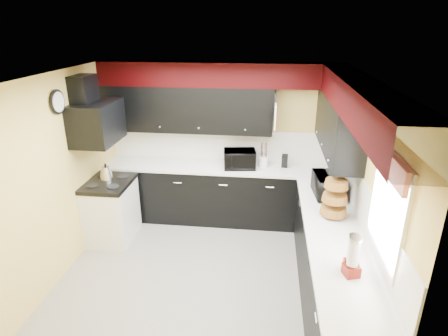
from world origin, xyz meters
name	(u,v)px	position (x,y,z in m)	size (l,w,h in m)	color
ground	(204,276)	(0.00, 0.00, 0.00)	(3.60, 3.60, 0.00)	gray
wall_back	(222,141)	(0.00, 1.80, 1.25)	(3.60, 0.06, 2.50)	#E0C666
wall_right	(362,195)	(1.80, 0.00, 1.25)	(0.06, 3.60, 2.50)	#E0C666
wall_left	(56,180)	(-1.80, 0.00, 1.25)	(0.06, 3.60, 2.50)	#E0C666
ceiling	(199,77)	(0.00, 0.00, 2.50)	(3.60, 3.60, 0.06)	white
cab_back	(219,194)	(0.00, 1.50, 0.45)	(3.60, 0.60, 0.90)	black
cab_right	(331,269)	(1.50, -0.30, 0.45)	(0.60, 3.00, 0.90)	black
counter_back	(219,167)	(0.00, 1.50, 0.92)	(3.62, 0.64, 0.04)	white
counter_right	(335,233)	(1.50, -0.30, 0.92)	(0.64, 3.02, 0.04)	white
splash_back	(221,145)	(0.00, 1.79, 1.19)	(3.60, 0.02, 0.50)	white
splash_right	(360,200)	(1.79, 0.00, 1.19)	(0.02, 3.60, 0.50)	white
upper_back	(187,109)	(-0.50, 1.62, 1.80)	(2.60, 0.35, 0.70)	black
upper_right	(338,125)	(1.62, 0.90, 1.80)	(0.35, 1.80, 0.70)	black
soffit_back	(220,74)	(0.00, 1.62, 2.33)	(3.60, 0.36, 0.35)	black
soffit_right	(362,101)	(1.62, -0.18, 2.33)	(0.36, 3.24, 0.35)	black
stove	(112,212)	(-1.50, 0.75, 0.43)	(0.60, 0.75, 0.86)	white
cooktop	(108,183)	(-1.50, 0.75, 0.89)	(0.62, 0.77, 0.06)	black
hood	(97,122)	(-1.55, 0.75, 1.78)	(0.50, 0.78, 0.55)	black
hood_duct	(84,91)	(-1.68, 0.75, 2.20)	(0.24, 0.40, 0.40)	black
window	(388,208)	(1.79, -0.90, 1.55)	(0.03, 0.86, 0.96)	white
valance	(389,164)	(1.73, -0.90, 1.95)	(0.04, 0.88, 0.20)	red
pan_top	(275,99)	(0.82, 1.55, 2.00)	(0.03, 0.22, 0.40)	black
pan_mid	(275,118)	(0.82, 1.42, 1.75)	(0.03, 0.28, 0.46)	black
pan_low	(274,116)	(0.82, 1.68, 1.72)	(0.03, 0.24, 0.42)	black
cut_board	(275,116)	(0.83, 1.30, 1.80)	(0.03, 0.26, 0.35)	white
baskets	(335,197)	(1.52, 0.05, 1.18)	(0.27, 0.27, 0.50)	brown
clock	(57,102)	(-1.77, 0.25, 2.15)	(0.03, 0.30, 0.30)	black
deco_plate	(382,113)	(1.77, -0.35, 2.25)	(0.03, 0.24, 0.24)	white
toaster_oven	(240,159)	(0.32, 1.46, 1.08)	(0.48, 0.40, 0.28)	black
microwave	(328,185)	(1.53, 0.61, 1.08)	(0.51, 0.34, 0.28)	black
utensil_crock	(263,162)	(0.69, 1.55, 1.02)	(0.15, 0.15, 0.16)	white
knife_block	(285,161)	(1.01, 1.56, 1.04)	(0.09, 0.12, 0.20)	black
kettle	(106,172)	(-1.56, 0.86, 1.01)	(0.20, 0.20, 0.18)	#A7A7AB
dispenser_a	(353,259)	(1.52, -1.04, 1.11)	(0.13, 0.13, 0.35)	#610009
dispenser_b	(352,255)	(1.52, -0.98, 1.10)	(0.12, 0.12, 0.32)	#580F00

